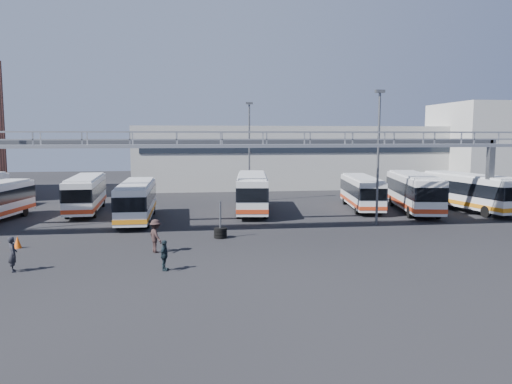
{
  "coord_description": "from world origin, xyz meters",
  "views": [
    {
      "loc": [
        -2.26,
        -29.18,
        6.8
      ],
      "look_at": [
        2.52,
        6.0,
        2.79
      ],
      "focal_mm": 35.0,
      "sensor_mm": 36.0,
      "label": 1
    }
  ],
  "objects": [
    {
      "name": "ground",
      "position": [
        0.0,
        0.0,
        0.0
      ],
      "size": [
        140.0,
        140.0,
        0.0
      ],
      "primitive_type": "plane",
      "color": "black",
      "rests_on": "ground"
    },
    {
      "name": "gantry",
      "position": [
        0.0,
        5.87,
        5.51
      ],
      "size": [
        51.4,
        5.15,
        7.1
      ],
      "color": "gray",
      "rests_on": "ground"
    },
    {
      "name": "warehouse",
      "position": [
        12.0,
        38.0,
        4.0
      ],
      "size": [
        42.0,
        14.0,
        8.0
      ],
      "primitive_type": "cube",
      "color": "#9E9E99",
      "rests_on": "ground"
    },
    {
      "name": "building_right",
      "position": [
        38.0,
        32.0,
        5.5
      ],
      "size": [
        14.0,
        12.0,
        11.0
      ],
      "primitive_type": "cube",
      "color": "#B2B2AD",
      "rests_on": "ground"
    },
    {
      "name": "light_pole_mid",
      "position": [
        12.0,
        7.0,
        5.73
      ],
      "size": [
        0.7,
        0.35,
        10.21
      ],
      "color": "#4C4F54",
      "rests_on": "ground"
    },
    {
      "name": "light_pole_back",
      "position": [
        4.0,
        22.0,
        5.73
      ],
      "size": [
        0.7,
        0.35,
        10.21
      ],
      "color": "#4C4F54",
      "rests_on": "ground"
    },
    {
      "name": "bus_2",
      "position": [
        -11.33,
        16.44,
        1.78
      ],
      "size": [
        3.06,
        10.73,
        3.22
      ],
      "rotation": [
        0.0,
        0.0,
        0.06
      ],
      "color": "silver",
      "rests_on": "ground"
    },
    {
      "name": "bus_3",
      "position": [
        -6.39,
        11.17,
        1.75
      ],
      "size": [
        2.42,
        10.4,
        3.16
      ],
      "rotation": [
        0.0,
        0.0,
        0.0
      ],
      "color": "silver",
      "rests_on": "ground"
    },
    {
      "name": "bus_5",
      "position": [
        3.35,
        14.68,
        1.88
      ],
      "size": [
        3.95,
        11.41,
        3.4
      ],
      "rotation": [
        0.0,
        0.0,
        -0.12
      ],
      "color": "silver",
      "rests_on": "ground"
    },
    {
      "name": "bus_7",
      "position": [
        13.66,
        15.08,
        1.69
      ],
      "size": [
        3.74,
        10.26,
        3.05
      ],
      "rotation": [
        0.0,
        0.0,
        -0.14
      ],
      "color": "silver",
      "rests_on": "ground"
    },
    {
      "name": "bus_8",
      "position": [
        17.7,
        12.83,
        1.89
      ],
      "size": [
        4.76,
        11.56,
        3.42
      ],
      "rotation": [
        0.0,
        0.0,
        -0.2
      ],
      "color": "silver",
      "rests_on": "ground"
    },
    {
      "name": "bus_9",
      "position": [
        22.86,
        12.63,
        1.86
      ],
      "size": [
        4.29,
        11.33,
        3.36
      ],
      "rotation": [
        0.0,
        0.0,
        0.16
      ],
      "color": "silver",
      "rests_on": "ground"
    },
    {
      "name": "pedestrian_a",
      "position": [
        -11.06,
        -3.29,
        0.9
      ],
      "size": [
        0.64,
        0.77,
        1.8
      ],
      "primitive_type": "imported",
      "rotation": [
        0.0,
        0.0,
        1.95
      ],
      "color": "black",
      "rests_on": "ground"
    },
    {
      "name": "pedestrian_c",
      "position": [
        -4.21,
        -0.04,
        0.98
      ],
      "size": [
        1.22,
        1.46,
        1.96
      ],
      "primitive_type": "imported",
      "rotation": [
        0.0,
        0.0,
        2.04
      ],
      "color": "black",
      "rests_on": "ground"
    },
    {
      "name": "pedestrian_d",
      "position": [
        -3.53,
        -4.12,
        0.78
      ],
      "size": [
        0.6,
        0.99,
        1.57
      ],
      "primitive_type": "imported",
      "rotation": [
        0.0,
        0.0,
        1.32
      ],
      "color": "#18252B",
      "rests_on": "ground"
    },
    {
      "name": "cone_right",
      "position": [
        -12.62,
        2.24,
        0.37
      ],
      "size": [
        0.57,
        0.57,
        0.74
      ],
      "primitive_type": "cone",
      "rotation": [
        0.0,
        0.0,
        0.27
      ],
      "color": "#EE560D",
      "rests_on": "ground"
    },
    {
      "name": "tire_stack",
      "position": [
        -0.2,
        3.63,
        0.42
      ],
      "size": [
        0.87,
        0.87,
        2.48
      ],
      "color": "black",
      "rests_on": "ground"
    }
  ]
}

